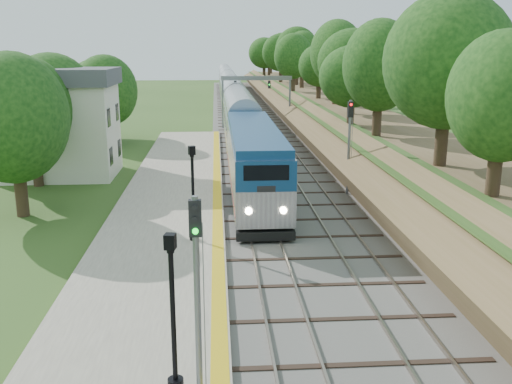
{
  "coord_description": "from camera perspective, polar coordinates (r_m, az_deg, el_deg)",
  "views": [
    {
      "loc": [
        -2.33,
        -13.19,
        9.48
      ],
      "look_at": [
        -0.5,
        12.98,
        2.8
      ],
      "focal_mm": 40.0,
      "sensor_mm": 36.0,
      "label": 1
    }
  ],
  "objects": [
    {
      "name": "trackbed",
      "position": [
        73.92,
        -0.62,
        6.96
      ],
      "size": [
        9.5,
        170.0,
        0.28
      ],
      "color": "#4C4944",
      "rests_on": "ground"
    },
    {
      "name": "platform",
      "position": [
        30.77,
        -9.18,
        -3.48
      ],
      "size": [
        6.4,
        68.0,
        0.38
      ],
      "primitive_type": "cube",
      "color": "gray",
      "rests_on": "ground"
    },
    {
      "name": "yellow_stripe",
      "position": [
        30.58,
        -3.86,
        -3.06
      ],
      "size": [
        0.55,
        68.0,
        0.01
      ],
      "primitive_type": "cube",
      "color": "gold",
      "rests_on": "platform"
    },
    {
      "name": "embankment",
      "position": [
        74.66,
        5.86,
        8.42
      ],
      "size": [
        10.64,
        170.0,
        11.7
      ],
      "color": "brown",
      "rests_on": "ground"
    },
    {
      "name": "station_building",
      "position": [
        45.06,
        -19.11,
        6.63
      ],
      "size": [
        8.6,
        6.6,
        8.0
      ],
      "color": "white",
      "rests_on": "ground"
    },
    {
      "name": "signal_gantry",
      "position": [
        68.51,
        0.03,
        10.38
      ],
      "size": [
        8.4,
        0.38,
        6.2
      ],
      "color": "slate",
      "rests_on": "ground"
    },
    {
      "name": "trees_behind_platform",
      "position": [
        35.34,
        -18.53,
        5.49
      ],
      "size": [
        7.82,
        53.32,
        7.21
      ],
      "color": "#332316",
      "rests_on": "ground"
    },
    {
      "name": "train",
      "position": [
        85.63,
        -2.46,
        9.43
      ],
      "size": [
        2.99,
        120.02,
        4.4
      ],
      "color": "black",
      "rests_on": "trackbed"
    },
    {
      "name": "lamppost_mid",
      "position": [
        15.71,
        -8.27,
        -12.77
      ],
      "size": [
        0.44,
        0.44,
        4.47
      ],
      "color": "black",
      "rests_on": "platform"
    },
    {
      "name": "lamppost_far",
      "position": [
        27.41,
        -6.3,
        -0.68
      ],
      "size": [
        0.46,
        0.46,
        4.62
      ],
      "color": "black",
      "rests_on": "platform"
    },
    {
      "name": "signal_platform",
      "position": [
        14.88,
        -5.95,
        -8.35
      ],
      "size": [
        0.32,
        0.26,
        5.51
      ],
      "color": "slate",
      "rests_on": "platform"
    },
    {
      "name": "signal_farside",
      "position": [
        37.27,
        9.32,
        5.42
      ],
      "size": [
        0.34,
        0.27,
        6.12
      ],
      "color": "slate",
      "rests_on": "ground"
    }
  ]
}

